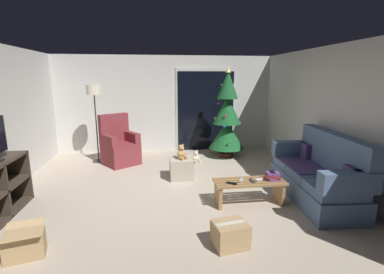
# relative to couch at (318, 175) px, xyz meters

# --- Properties ---
(ground_plane) EXTENTS (7.00, 7.00, 0.00)m
(ground_plane) POSITION_rel_couch_xyz_m (-2.32, 0.39, -0.40)
(ground_plane) COLOR #B2A38E
(wall_back) EXTENTS (5.72, 0.12, 2.50)m
(wall_back) POSITION_rel_couch_xyz_m (-2.32, 3.45, 0.85)
(wall_back) COLOR silver
(wall_back) RESTS_ON ground
(wall_right) EXTENTS (0.12, 6.00, 2.50)m
(wall_right) POSITION_rel_couch_xyz_m (0.54, 0.39, 0.85)
(wall_right) COLOR silver
(wall_right) RESTS_ON ground
(patio_door_frame) EXTENTS (1.60, 0.02, 2.20)m
(patio_door_frame) POSITION_rel_couch_xyz_m (-1.25, 3.38, 0.70)
(patio_door_frame) COLOR silver
(patio_door_frame) RESTS_ON ground
(patio_door_glass) EXTENTS (1.50, 0.02, 2.10)m
(patio_door_glass) POSITION_rel_couch_xyz_m (-1.25, 3.36, 0.65)
(patio_door_glass) COLOR black
(patio_door_glass) RESTS_ON ground
(couch) EXTENTS (0.92, 1.99, 1.08)m
(couch) POSITION_rel_couch_xyz_m (0.00, 0.00, 0.00)
(couch) COLOR slate
(couch) RESTS_ON ground
(coffee_table) EXTENTS (1.10, 0.40, 0.38)m
(coffee_table) POSITION_rel_couch_xyz_m (-1.16, -0.04, -0.15)
(coffee_table) COLOR #9E7547
(coffee_table) RESTS_ON ground
(remote_white) EXTENTS (0.16, 0.10, 0.02)m
(remote_white) POSITION_rel_couch_xyz_m (-1.00, -0.04, -0.01)
(remote_white) COLOR silver
(remote_white) RESTS_ON coffee_table
(remote_graphite) EXTENTS (0.05, 0.16, 0.02)m
(remote_graphite) POSITION_rel_couch_xyz_m (-1.13, -0.07, -0.01)
(remote_graphite) COLOR #333338
(remote_graphite) RESTS_ON coffee_table
(remote_silver) EXTENTS (0.12, 0.16, 0.02)m
(remote_silver) POSITION_rel_couch_xyz_m (-1.29, -0.03, -0.01)
(remote_silver) COLOR #ADADB2
(remote_silver) RESTS_ON coffee_table
(remote_black) EXTENTS (0.16, 0.11, 0.02)m
(remote_black) POSITION_rel_couch_xyz_m (-1.47, -0.13, -0.01)
(remote_black) COLOR black
(remote_black) RESTS_ON coffee_table
(book_stack) EXTENTS (0.24, 0.19, 0.12)m
(book_stack) POSITION_rel_couch_xyz_m (-0.79, -0.05, 0.04)
(book_stack) COLOR #6B3D7A
(book_stack) RESTS_ON coffee_table
(cell_phone) EXTENTS (0.09, 0.15, 0.01)m
(cell_phone) POSITION_rel_couch_xyz_m (-0.80, -0.04, 0.11)
(cell_phone) COLOR black
(cell_phone) RESTS_ON book_stack
(christmas_tree) EXTENTS (0.86, 0.86, 2.18)m
(christmas_tree) POSITION_rel_couch_xyz_m (-0.86, 2.60, 0.56)
(christmas_tree) COLOR #4C1E19
(christmas_tree) RESTS_ON ground
(armchair) EXTENTS (0.95, 0.95, 1.13)m
(armchair) POSITION_rel_couch_xyz_m (-3.43, 2.34, 0.00)
(armchair) COLOR maroon
(armchair) RESTS_ON ground
(floor_lamp) EXTENTS (0.32, 0.32, 1.78)m
(floor_lamp) POSITION_rel_couch_xyz_m (-3.95, 2.56, 1.11)
(floor_lamp) COLOR #2D2D30
(floor_lamp) RESTS_ON ground
(ottoman) EXTENTS (0.44, 0.44, 0.40)m
(ottoman) POSITION_rel_couch_xyz_m (-2.11, 1.21, -0.20)
(ottoman) COLOR #B2A893
(ottoman) RESTS_ON ground
(teddy_bear_honey) EXTENTS (0.21, 0.22, 0.29)m
(teddy_bear_honey) POSITION_rel_couch_xyz_m (-2.11, 1.20, 0.12)
(teddy_bear_honey) COLOR tan
(teddy_bear_honey) RESTS_ON ottoman
(teddy_bear_cream_by_tree) EXTENTS (0.21, 0.22, 0.29)m
(teddy_bear_cream_by_tree) POSITION_rel_couch_xyz_m (-1.68, 2.21, -0.28)
(teddy_bear_cream_by_tree) COLOR beige
(teddy_bear_cream_by_tree) RESTS_ON ground
(cardboard_box_taped_mid_floor) EXTENTS (0.44, 0.38, 0.30)m
(cardboard_box_taped_mid_floor) POSITION_rel_couch_xyz_m (-1.75, -1.11, -0.25)
(cardboard_box_taped_mid_floor) COLOR tan
(cardboard_box_taped_mid_floor) RESTS_ON ground
(cardboard_box_open_near_shelf) EXTENTS (0.48, 0.52, 0.34)m
(cardboard_box_open_near_shelf) POSITION_rel_couch_xyz_m (-4.04, -1.01, -0.25)
(cardboard_box_open_near_shelf) COLOR tan
(cardboard_box_open_near_shelf) RESTS_ON ground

